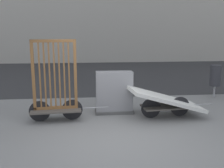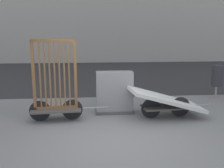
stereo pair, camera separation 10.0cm
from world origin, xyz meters
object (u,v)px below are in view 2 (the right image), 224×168
Objects in this scene: bike_cart_with_mattress at (166,101)px; trash_bin at (217,76)px; bike_cart_with_bedframe at (56,92)px; utility_cabinet at (114,94)px.

trash_bin is at bearing 34.30° from bike_cart_with_mattress.
trash_bin is (2.24, 1.86, 0.30)m from bike_cart_with_mattress.
utility_cabinet is at bearing 13.51° from bike_cart_with_bedframe.
bike_cart_with_bedframe is 1.84× the size of trash_bin.
bike_cart_with_bedframe is 2.78m from bike_cart_with_mattress.
trash_bin is at bearing 15.98° from bike_cart_with_bedframe.
utility_cabinet is 3.79m from trash_bin.
bike_cart_with_mattress is at bearing -4.44° from bike_cart_with_bedframe.
bike_cart_with_bedframe reaches higher than trash_bin.
trash_bin reaches higher than bike_cart_with_mattress.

